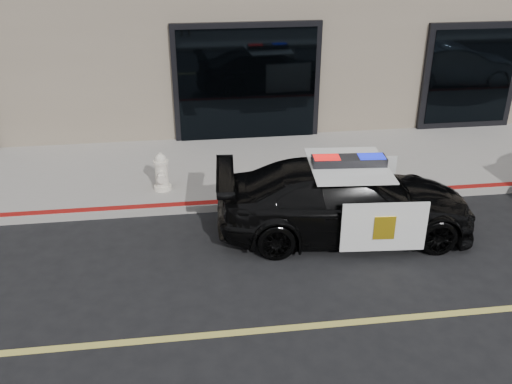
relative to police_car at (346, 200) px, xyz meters
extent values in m
plane|color=black|center=(-0.16, -2.40, -0.65)|extent=(120.00, 120.00, 0.00)
cube|color=gray|center=(-0.16, 2.85, -0.57)|extent=(60.00, 3.50, 0.15)
imported|color=black|center=(0.00, 0.00, -0.01)|extent=(2.47, 4.70, 1.28)
cube|color=white|center=(0.35, -0.95, -0.03)|extent=(1.37, 0.14, 0.86)
cube|color=white|center=(0.49, 0.88, -0.03)|extent=(1.37, 0.14, 0.86)
cube|color=white|center=(0.00, 0.00, 0.64)|extent=(1.40, 1.63, 0.02)
cube|color=gold|center=(0.35, -0.98, -0.03)|extent=(0.34, 0.04, 0.41)
cube|color=black|center=(0.00, 0.00, 0.72)|extent=(1.25, 0.41, 0.15)
cube|color=red|center=(-0.38, 0.03, 0.73)|extent=(0.45, 0.31, 0.14)
cube|color=#0C19CC|center=(0.37, -0.03, 0.73)|extent=(0.45, 0.31, 0.14)
cylinder|color=white|center=(-3.16, 1.88, -0.46)|extent=(0.35, 0.35, 0.08)
cylinder|color=white|center=(-3.16, 1.88, -0.18)|extent=(0.25, 0.25, 0.48)
cylinder|color=white|center=(-3.16, 1.88, 0.08)|extent=(0.30, 0.30, 0.06)
sphere|color=white|center=(-3.16, 1.88, 0.14)|extent=(0.22, 0.22, 0.22)
cylinder|color=white|center=(-3.16, 1.88, 0.23)|extent=(0.07, 0.07, 0.07)
cylinder|color=white|center=(-3.16, 2.05, -0.11)|extent=(0.13, 0.12, 0.13)
cylinder|color=white|center=(-3.16, 1.72, -0.11)|extent=(0.13, 0.12, 0.13)
cylinder|color=white|center=(-3.16, 1.69, -0.18)|extent=(0.16, 0.14, 0.16)
camera|label=1|loc=(-2.68, -8.41, 4.45)|focal=40.00mm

